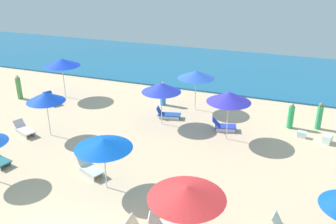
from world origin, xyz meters
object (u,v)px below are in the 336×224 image
Objects in this scene: beachgoer_0 at (319,117)px; beachgoer_6 at (291,117)px; umbrella_8 at (62,62)px; beachgoer_1 at (163,94)px; umbrella_7 at (46,97)px; cooler_box_1 at (327,139)px; cooler_box_0 at (302,134)px; umbrella_6 at (187,192)px; umbrella_2 at (161,87)px; lounge_chair_2_0 at (168,114)px; lounge_chair_7_0 at (24,130)px; lounge_chair_3_0 at (223,126)px; umbrella_3 at (229,97)px; umbrella_9 at (196,75)px; lounge_chair_1_0 at (90,168)px; lounge_chair_8_0 at (51,99)px; umbrella_1 at (103,144)px; beachgoer_5 at (19,88)px.

beachgoer_0 reaches higher than beachgoer_6.
umbrella_8 is 7.17m from beachgoer_1.
beachgoer_6 is at bearing 24.84° from umbrella_7.
cooler_box_0 is at bearing 97.71° from cooler_box_1.
cooler_box_0 is (3.21, 10.31, -2.28)m from umbrella_6.
umbrella_2 is 1.63× the size of lounge_chair_2_0.
umbrella_8 is (-1.34, 5.69, 2.23)m from lounge_chair_7_0.
lounge_chair_7_0 is (-10.12, -4.32, -0.01)m from lounge_chair_3_0.
beachgoer_0 is 3.48× the size of cooler_box_0.
umbrella_7 is (-9.08, -2.96, -0.16)m from umbrella_3.
umbrella_9 is (-3.31, 12.03, -0.12)m from umbrella_6.
lounge_chair_3_0 is 4.20m from cooler_box_0.
lounge_chair_3_0 is at bearing -45.01° from umbrella_9.
umbrella_8 is at bearing 168.83° from umbrella_3.
umbrella_2 is at bearing 34.52° from umbrella_7.
umbrella_6 reaches higher than lounge_chair_3_0.
beachgoer_0 reaches higher than lounge_chair_2_0.
lounge_chair_3_0 is 2.64× the size of cooler_box_1.
umbrella_2 reaches higher than umbrella_7.
umbrella_9 is at bearing -91.43° from beachgoer_6.
beachgoer_1 is (-4.60, 2.43, 0.45)m from lounge_chair_3_0.
umbrella_6 is 1.03× the size of umbrella_9.
umbrella_9 is at bearing 75.99° from beachgoer_1.
lounge_chair_1_0 is at bearing 150.49° from umbrella_6.
umbrella_6 is at bearing -74.60° from umbrella_9.
umbrella_2 is at bearing 171.88° from umbrella_3.
umbrella_6 is 0.97× the size of umbrella_8.
lounge_chair_1_0 is 0.57× the size of umbrella_9.
lounge_chair_3_0 is 0.98× the size of beachgoer_6.
lounge_chair_1_0 is at bearing -99.33° from umbrella_2.
umbrella_2 is 0.92× the size of umbrella_8.
lounge_chair_8_0 is (-2.97, 4.00, -1.97)m from umbrella_7.
lounge_chair_1_0 is at bearing 151.06° from umbrella_1.
beachgoer_6 is (7.02, 2.10, -1.56)m from umbrella_2.
umbrella_8 is (-2.77, 5.30, 0.24)m from umbrella_7.
umbrella_2 is 9.26m from cooler_box_1.
cooler_box_0 is at bearing 19.65° from umbrella_7.
beachgoer_5 is (-4.08, 4.34, 0.53)m from lounge_chair_7_0.
lounge_chair_1_0 is at bearing 47.42° from cooler_box_0.
beachgoer_6 is (13.58, 6.01, 0.43)m from lounge_chair_7_0.
cooler_box_1 is at bearing 17.17° from umbrella_7.
beachgoer_1 is at bearing 96.32° from cooler_box_1.
umbrella_7 reaches higher than beachgoer_0.
umbrella_8 reaches higher than lounge_chair_1_0.
umbrella_3 is 2.37m from lounge_chair_3_0.
umbrella_9 reaches higher than beachgoer_5.
beachgoer_0 is at bearing 16.46° from umbrella_2.
cooler_box_0 is at bearing -57.80° from lounge_chair_8_0.
beachgoer_1 is at bearing 23.96° from lounge_chair_1_0.
umbrella_3 is (4.96, 5.57, 2.11)m from lounge_chair_1_0.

